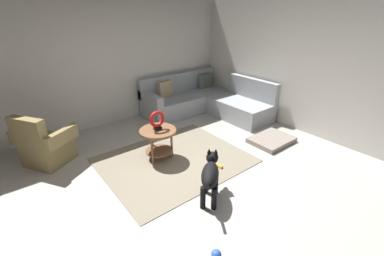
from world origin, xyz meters
The scene contains 12 objects.
ground_plane centered at (0.00, 0.00, -0.05)m, with size 6.00×6.00×0.10m, color #B7B2A8.
wall_back centered at (0.00, 2.94, 1.35)m, with size 6.00×0.12×2.70m, color silver.
wall_right centered at (2.94, 0.00, 1.35)m, with size 0.12×6.00×2.70m, color silver.
area_rug centered at (0.15, 0.70, 0.01)m, with size 2.30×1.90×0.01m, color gray.
sectional_couch centered at (1.99, 2.02, 0.29)m, with size 2.20×2.25×0.88m.
armchair centered at (-1.52, 1.93, 0.32)m, with size 0.93×1.00×0.88m.
side_table centered at (-0.01, 0.91, 0.42)m, with size 0.60×0.60×0.54m.
torus_sculpture centered at (-0.01, 0.91, 0.71)m, with size 0.28×0.08×0.33m.
dog_bed_mat centered at (1.98, 0.08, 0.04)m, with size 0.80×0.60×0.09m, color gray.
dog centered at (-0.02, -0.37, 0.38)m, with size 0.66×0.61×0.63m.
dog_toy_ball centered at (-0.59, -1.11, 0.05)m, with size 0.11×0.11×0.11m, color blue.
dog_toy_rope centered at (0.59, 0.09, 0.03)m, with size 0.05×0.05×0.16m, color orange.
Camera 1 is at (-1.91, -2.37, 2.32)m, focal length 23.98 mm.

